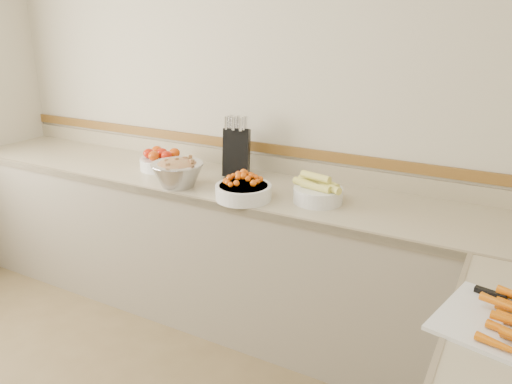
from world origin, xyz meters
The scene contains 7 objects.
back_wall centered at (0.00, 2.00, 1.30)m, with size 4.00×4.00×0.00m, color beige.
counter_back centered at (0.00, 1.68, 0.45)m, with size 4.00×0.65×1.08m.
knife_block centered at (-0.05, 1.82, 1.05)m, with size 0.22×0.23×0.38m.
tomato_bowl centered at (-0.54, 1.70, 0.96)m, with size 0.27×0.27×0.13m.
cherry_tomato_bowl centered at (0.21, 1.47, 0.95)m, with size 0.30×0.30×0.17m.
corn_bowl centered at (0.57, 1.62, 0.96)m, with size 0.29×0.26×0.16m.
rhubarb_bowl centered at (-0.23, 1.47, 0.99)m, with size 0.30×0.30×0.17m.
Camera 1 is at (1.48, -0.70, 1.82)m, focal length 35.00 mm.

